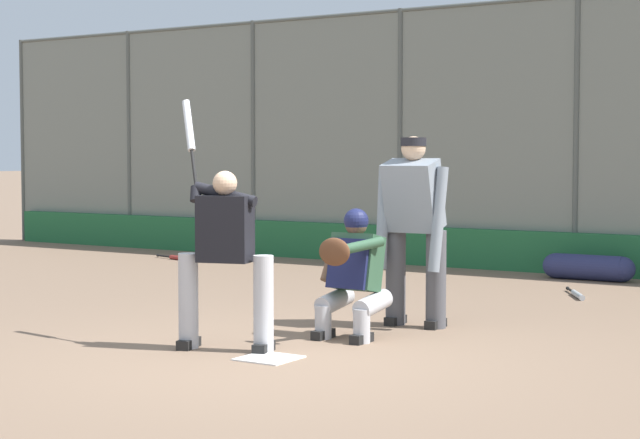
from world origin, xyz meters
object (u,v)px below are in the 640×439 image
(spare_bat_near_backstop, at_px, (178,258))
(spare_bat_third_base_side, at_px, (577,294))
(catcher_behind_plate, at_px, (352,271))
(umpire_home, at_px, (414,225))
(batter_at_plate, at_px, (224,253))
(equipment_bag_dugout_side, at_px, (588,267))

(spare_bat_near_backstop, distance_m, spare_bat_third_base_side, 6.68)
(catcher_behind_plate, xyz_separation_m, umpire_home, (-0.17, -0.85, 0.37))
(batter_at_plate, height_order, umpire_home, batter_at_plate)
(umpire_home, distance_m, spare_bat_third_base_side, 3.07)
(spare_bat_third_base_side, bearing_deg, umpire_home, -41.65)
(spare_bat_near_backstop, distance_m, equipment_bag_dugout_side, 6.24)
(spare_bat_third_base_side, relative_size, equipment_bag_dugout_side, 0.66)
(catcher_behind_plate, height_order, umpire_home, umpire_home)
(batter_at_plate, distance_m, equipment_bag_dugout_side, 6.55)
(umpire_home, bearing_deg, catcher_behind_plate, 76.90)
(batter_at_plate, bearing_deg, catcher_behind_plate, -135.53)
(spare_bat_near_backstop, xyz_separation_m, spare_bat_third_base_side, (-6.62, 0.90, 0.00))
(batter_at_plate, xyz_separation_m, umpire_home, (-0.76, -1.90, 0.16))
(batter_at_plate, relative_size, umpire_home, 1.17)
(spare_bat_near_backstop, relative_size, spare_bat_third_base_side, 1.10)
(catcher_behind_plate, distance_m, equipment_bag_dugout_side, 5.43)
(batter_at_plate, relative_size, spare_bat_near_backstop, 2.39)
(spare_bat_near_backstop, bearing_deg, batter_at_plate, -31.56)
(spare_bat_near_backstop, bearing_deg, spare_bat_third_base_side, 7.85)
(equipment_bag_dugout_side, bearing_deg, umpire_home, 87.84)
(umpire_home, xyz_separation_m, spare_bat_near_backstop, (6.02, -3.76, -0.93))
(catcher_behind_plate, height_order, spare_bat_near_backstop, catcher_behind_plate)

